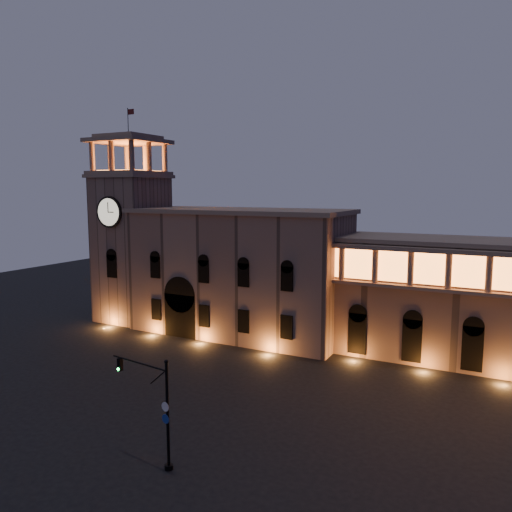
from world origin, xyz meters
name	(u,v)px	position (x,y,z in m)	size (l,w,h in m)	color
ground	(152,388)	(0.00, 0.00, 0.00)	(160.00, 160.00, 0.00)	black
government_building	(239,272)	(-2.08, 21.93, 8.77)	(30.80, 12.80, 17.60)	#7E6152
clock_tower	(132,240)	(-20.50, 20.98, 12.50)	(9.80, 9.80, 32.40)	#7E6152
colonnade_wing	(508,304)	(32.00, 23.92, 7.33)	(40.60, 11.50, 14.50)	#795C4E
traffic_light	(157,409)	(9.68, -11.17, 4.35)	(6.00, 1.21, 8.29)	black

